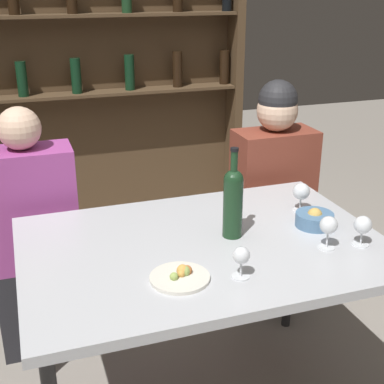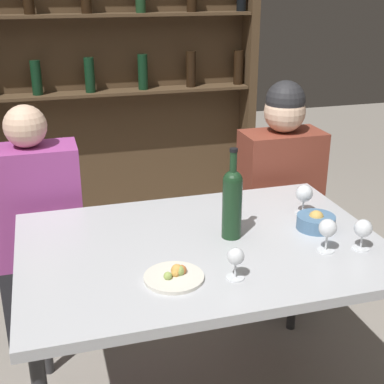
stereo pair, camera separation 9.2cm
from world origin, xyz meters
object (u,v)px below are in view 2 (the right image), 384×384
Objects in this scene: wine_bottle at (232,200)px; food_plate_0 at (175,276)px; wine_glass_0 at (363,229)px; snack_bowl at (316,221)px; seated_person_left at (39,240)px; wine_glass_2 at (304,194)px; wine_glass_1 at (328,229)px; wine_glass_3 at (236,258)px; seated_person_right at (279,203)px.

wine_bottle reaches higher than food_plate_0.
wine_glass_0 is 0.22m from snack_bowl.
wine_glass_0 is at bearing -36.91° from seated_person_left.
seated_person_left reaches higher than wine_glass_2.
wine_glass_1 is 0.19m from snack_bowl.
snack_bowl is (0.06, 0.18, -0.06)m from wine_glass_1.
wine_glass_3 is 0.73× the size of snack_bowl.
snack_bowl is at bearing -103.40° from seated_person_right.
food_plate_0 is at bearing 164.84° from wine_glass_3.
seated_person_left reaches higher than wine_glass_0.
seated_person_left is 0.96× the size of seated_person_right.
seated_person_right is at bearing 0.00° from seated_person_left.
wine_bottle reaches higher than snack_bowl.
wine_glass_1 is 0.89m from seated_person_right.
food_plate_0 is at bearing -139.66° from wine_bottle.
wine_glass_3 is at bearing -122.63° from seated_person_right.
wine_glass_0 is at bearing -95.34° from seated_person_right.
wine_bottle is 0.39m from food_plate_0.
wine_glass_2 is at bearing 76.71° from wine_glass_1.
wine_glass_0 is at bearing 7.51° from wine_glass_3.
wine_glass_3 is at bearing -172.49° from wine_glass_0.
wine_glass_1 is at bearing -107.18° from snack_bowl.
wine_glass_2 is 1.14× the size of wine_glass_3.
wine_glass_1 is (-0.13, 0.02, 0.01)m from wine_glass_0.
seated_person_left reaches higher than snack_bowl.
wine_glass_1 is at bearing 171.56° from wine_glass_0.
wine_glass_0 is at bearing -69.17° from snack_bowl.
wine_glass_1 is 1.01× the size of wine_glass_2.
seated_person_right reaches higher than wine_bottle.
food_plate_0 is 0.17× the size of seated_person_left.
wine_glass_2 is at bearing -24.86° from seated_person_left.
wine_glass_2 is at bearing 19.34° from wine_bottle.
wine_glass_0 reaches higher than snack_bowl.
seated_person_left is (-0.43, 0.86, -0.23)m from food_plate_0.
wine_bottle reaches higher than wine_glass_3.
wine_bottle is 0.47m from wine_glass_0.
wine_glass_1 is 0.57m from food_plate_0.
wine_bottle reaches higher than wine_glass_0.
snack_bowl is (-0.02, -0.15, -0.05)m from wine_glass_2.
food_plate_0 is 0.65m from snack_bowl.
seated_person_right is (0.13, 0.50, -0.26)m from wine_glass_2.
seated_person_right is at bearing 57.37° from wine_glass_3.
food_plate_0 is (-0.19, 0.05, -0.06)m from wine_glass_3.
wine_glass_1 is 1.14× the size of wine_glass_3.
snack_bowl reaches higher than food_plate_0.
wine_glass_3 is (-0.09, -0.29, -0.07)m from wine_bottle.
wine_glass_2 is at bearing 42.53° from wine_glass_3.
seated_person_right is at bearing 75.16° from wine_glass_2.
snack_bowl is at bearing -31.66° from seated_person_left.
wine_glass_0 reaches higher than wine_glass_3.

